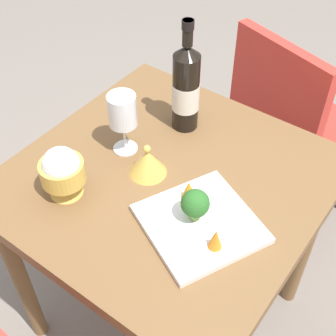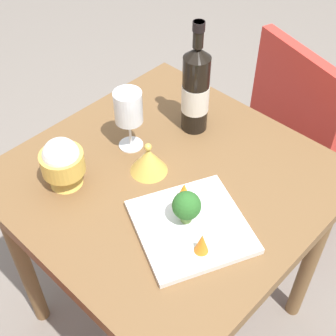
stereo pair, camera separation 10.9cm
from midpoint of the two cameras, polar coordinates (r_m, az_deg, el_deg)
ground_plane at (r=1.82m, az=-1.80°, el=-17.13°), size 8.00×8.00×0.00m
dining_table at (r=1.30m, az=-2.41°, el=-4.17°), size 0.77×0.77×0.72m
chair_by_wall at (r=1.77m, az=12.40°, el=6.09°), size 0.50×0.50×0.85m
wine_bottle at (r=1.30m, az=-0.24°, el=9.61°), size 0.08×0.08×0.33m
wine_glass at (r=1.23m, az=-8.11°, el=6.65°), size 0.08×0.08×0.18m
rice_bowl at (r=1.18m, az=-15.33°, el=-0.54°), size 0.11×0.11×0.14m
rice_bowl_lid at (r=1.22m, az=-5.07°, el=0.65°), size 0.10×0.10×0.09m
serving_plate at (r=1.11m, az=1.11°, el=-6.90°), size 0.33×0.33×0.02m
broccoli_floret at (r=1.08m, az=0.42°, el=-4.53°), size 0.07×0.07×0.09m
carrot_garnish_left at (r=1.04m, az=2.78°, el=-8.72°), size 0.03×0.03×0.06m
carrot_garnish_right at (r=1.14m, az=-0.21°, el=-2.83°), size 0.04×0.04×0.05m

